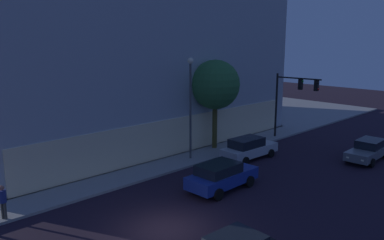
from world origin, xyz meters
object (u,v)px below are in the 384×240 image
object	(u,v)px
car_silver	(249,148)
car_grey	(368,150)
street_lamp_sidewalk	(190,96)
sidewalk_tree	(215,85)
car_blue	(221,175)
traffic_light_far_corner	(293,93)
pedestrian_waiting	(3,199)
modern_building	(81,27)

from	to	relation	value
car_silver	car_grey	bearing A→B (deg)	-45.59
street_lamp_sidewalk	sidewalk_tree	size ratio (longest dim) A/B	1.04
street_lamp_sidewalk	car_blue	xyz separation A→B (m)	(-2.66, -5.46, -3.97)
street_lamp_sidewalk	car_grey	distance (m)	13.82
traffic_light_far_corner	car_grey	distance (m)	7.94
pedestrian_waiting	car_grey	size ratio (longest dim) A/B	0.36
sidewalk_tree	car_grey	distance (m)	12.46
sidewalk_tree	pedestrian_waiting	distance (m)	17.46
pedestrian_waiting	car_grey	xyz separation A→B (m)	(23.06, -8.21, -0.41)
traffic_light_far_corner	car_blue	size ratio (longest dim) A/B	1.22
traffic_light_far_corner	pedestrian_waiting	bearing A→B (deg)	177.30
traffic_light_far_corner	pedestrian_waiting	distance (m)	24.07
modern_building	car_blue	xyz separation A→B (m)	(-2.82, -21.18, -9.16)
traffic_light_far_corner	sidewalk_tree	distance (m)	7.55
car_grey	modern_building	bearing A→B (deg)	110.73
traffic_light_far_corner	pedestrian_waiting	size ratio (longest dim) A/B	3.31
car_silver	car_grey	distance (m)	8.85
car_grey	sidewalk_tree	bearing A→B (deg)	122.07
modern_building	sidewalk_tree	distance (m)	16.05
modern_building	pedestrian_waiting	xyz separation A→B (m)	(-13.67, -16.63, -8.85)
modern_building	traffic_light_far_corner	xyz separation A→B (m)	(10.18, -17.75, -5.77)
car_blue	street_lamp_sidewalk	bearing A→B (deg)	64.04
street_lamp_sidewalk	car_silver	world-z (taller)	street_lamp_sidewalk
car_blue	car_silver	distance (m)	6.59
traffic_light_far_corner	car_silver	world-z (taller)	traffic_light_far_corner
sidewalk_tree	car_blue	xyz separation A→B (m)	(-6.05, -6.19, -4.41)
pedestrian_waiting	car_silver	bearing A→B (deg)	-6.37
pedestrian_waiting	traffic_light_far_corner	bearing A→B (deg)	-2.70
car_grey	street_lamp_sidewalk	bearing A→B (deg)	136.38
traffic_light_far_corner	sidewalk_tree	bearing A→B (deg)	158.35
traffic_light_far_corner	car_grey	size ratio (longest dim) A/B	1.19
modern_building	car_silver	world-z (taller)	modern_building
street_lamp_sidewalk	car_silver	distance (m)	5.93
traffic_light_far_corner	modern_building	bearing A→B (deg)	119.84
traffic_light_far_corner	street_lamp_sidewalk	world-z (taller)	street_lamp_sidewalk
sidewalk_tree	car_blue	size ratio (longest dim) A/B	1.52
pedestrian_waiting	car_blue	bearing A→B (deg)	-22.79
traffic_light_far_corner	car_silver	size ratio (longest dim) A/B	1.19
street_lamp_sidewalk	pedestrian_waiting	xyz separation A→B (m)	(-13.50, -0.91, -3.67)
traffic_light_far_corner	sidewalk_tree	world-z (taller)	sidewalk_tree
modern_building	pedestrian_waiting	size ratio (longest dim) A/B	16.70
pedestrian_waiting	car_silver	distance (m)	16.98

